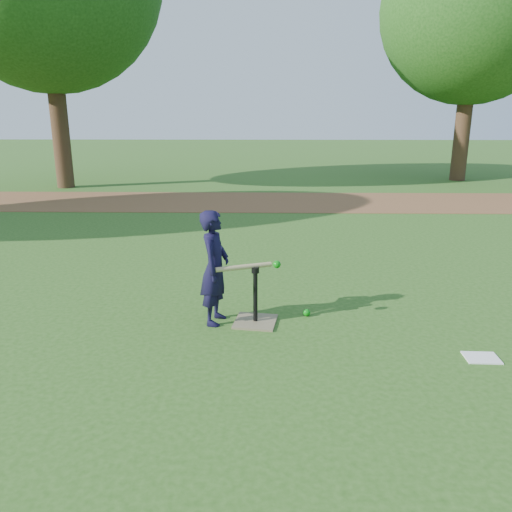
{
  "coord_description": "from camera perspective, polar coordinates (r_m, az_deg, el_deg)",
  "views": [
    {
      "loc": [
        0.11,
        -5.0,
        2.13
      ],
      "look_at": [
        -0.01,
        0.19,
        0.65
      ],
      "focal_mm": 35.0,
      "sensor_mm": 36.0,
      "label": 1
    }
  ],
  "objects": [
    {
      "name": "swing_action",
      "position": [
        5.1,
        -0.98,
        -1.21
      ],
      "size": [
        0.71,
        0.26,
        0.11
      ],
      "color": "tan",
      "rests_on": "ground"
    },
    {
      "name": "tree_right",
      "position": [
        18.44,
        23.81,
        24.51
      ],
      "size": [
        5.8,
        5.8,
        8.21
      ],
      "color": "#382316",
      "rests_on": "ground"
    },
    {
      "name": "batting_tee",
      "position": [
        5.3,
        -0.07,
        -6.52
      ],
      "size": [
        0.49,
        0.49,
        0.61
      ],
      "color": "#776A4B",
      "rests_on": "ground"
    },
    {
      "name": "dirt_strip",
      "position": [
        12.68,
        0.79,
        6.23
      ],
      "size": [
        24.0,
        3.0,
        0.01
      ],
      "primitive_type": "cube",
      "color": "brown",
      "rests_on": "ground"
    },
    {
      "name": "clipboard",
      "position": [
        5.04,
        24.38,
        -10.55
      ],
      "size": [
        0.31,
        0.24,
        0.01
      ],
      "primitive_type": "cube",
      "rotation": [
        0.0,
        0.0,
        -0.03
      ],
      "color": "white",
      "rests_on": "ground"
    },
    {
      "name": "child",
      "position": [
        5.17,
        -4.74,
        -1.34
      ],
      "size": [
        0.36,
        0.48,
        1.2
      ],
      "primitive_type": "imported",
      "rotation": [
        0.0,
        0.0,
        1.4
      ],
      "color": "black",
      "rests_on": "ground"
    },
    {
      "name": "ground",
      "position": [
        5.44,
        0.05,
        -7.17
      ],
      "size": [
        80.0,
        80.0,
        0.0
      ],
      "primitive_type": "plane",
      "color": "#285116",
      "rests_on": "ground"
    },
    {
      "name": "wiffle_ball_ground",
      "position": [
        5.52,
        5.82,
        -6.45
      ],
      "size": [
        0.08,
        0.08,
        0.08
      ],
      "primitive_type": "sphere",
      "color": "#0B810F",
      "rests_on": "ground"
    }
  ]
}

